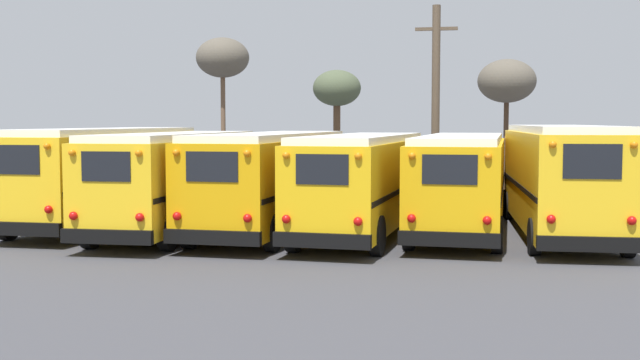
# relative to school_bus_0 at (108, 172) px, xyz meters

# --- Properties ---
(ground_plane) EXTENTS (160.00, 160.00, 0.00)m
(ground_plane) POSITION_rel_school_bus_0_xyz_m (7.23, 0.09, -1.74)
(ground_plane) COLOR #424247
(school_bus_0) EXTENTS (2.64, 10.65, 3.19)m
(school_bus_0) POSITION_rel_school_bus_0_xyz_m (0.00, 0.00, 0.00)
(school_bus_0) COLOR yellow
(school_bus_0) RESTS_ON ground
(school_bus_1) EXTENTS (2.69, 10.50, 3.06)m
(school_bus_1) POSITION_rel_school_bus_0_xyz_m (2.89, -1.01, -0.06)
(school_bus_1) COLOR yellow
(school_bus_1) RESTS_ON ground
(school_bus_2) EXTENTS (2.88, 10.78, 3.06)m
(school_bus_2) POSITION_rel_school_bus_0_xyz_m (5.78, -0.39, -0.07)
(school_bus_2) COLOR #E5A00C
(school_bus_2) RESTS_ON ground
(school_bus_3) EXTENTS (2.96, 10.09, 3.02)m
(school_bus_3) POSITION_rel_school_bus_0_xyz_m (8.67, -0.78, -0.09)
(school_bus_3) COLOR yellow
(school_bus_3) RESTS_ON ground
(school_bus_4) EXTENTS (2.85, 10.93, 2.99)m
(school_bus_4) POSITION_rel_school_bus_0_xyz_m (11.56, 0.61, -0.10)
(school_bus_4) COLOR #EAAA0F
(school_bus_4) RESTS_ON ground
(school_bus_5) EXTENTS (3.03, 10.53, 3.30)m
(school_bus_5) POSITION_rel_school_bus_0_xyz_m (14.46, 0.35, 0.04)
(school_bus_5) COLOR yellow
(school_bus_5) RESTS_ON ground
(utility_pole) EXTENTS (1.80, 0.35, 8.35)m
(utility_pole) POSITION_rel_school_bus_0_xyz_m (10.15, 10.22, 2.54)
(utility_pole) COLOR brown
(utility_pole) RESTS_ON ground
(bare_tree_0) EXTENTS (2.81, 2.81, 6.42)m
(bare_tree_0) POSITION_rel_school_bus_0_xyz_m (3.72, 21.78, 3.48)
(bare_tree_0) COLOR brown
(bare_tree_0) RESTS_ON ground
(bare_tree_1) EXTENTS (2.86, 2.86, 6.47)m
(bare_tree_1) POSITION_rel_school_bus_0_xyz_m (13.26, 16.21, 3.61)
(bare_tree_1) COLOR #473323
(bare_tree_1) RESTS_ON ground
(bare_tree_2) EXTENTS (2.95, 2.95, 8.06)m
(bare_tree_2) POSITION_rel_school_bus_0_xyz_m (-2.12, 18.38, 5.13)
(bare_tree_2) COLOR brown
(bare_tree_2) RESTS_ON ground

